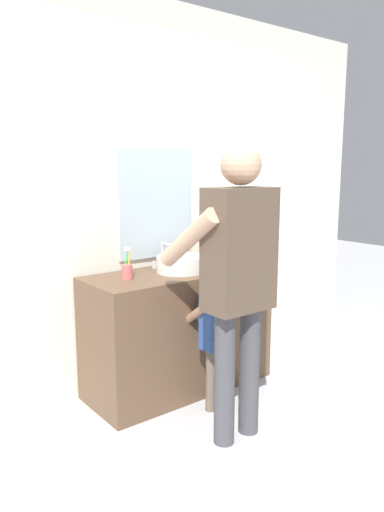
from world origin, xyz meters
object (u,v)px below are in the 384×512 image
(child_toddler, at_px, (216,328))
(adult_parent, at_px, (237,268))
(toothbrush_cup, at_px, (127,271))
(soap_bottle, at_px, (217,257))

(child_toddler, relative_size, adult_parent, 0.54)
(child_toddler, xyz_separation_m, adult_parent, (-0.13, -0.33, 0.47))
(toothbrush_cup, height_order, child_toddler, toothbrush_cup)
(toothbrush_cup, distance_m, child_toddler, 0.68)
(toothbrush_cup, height_order, adult_parent, adult_parent)
(soap_bottle, xyz_separation_m, adult_parent, (-0.46, -0.70, 0.09))
(soap_bottle, height_order, adult_parent, adult_parent)
(soap_bottle, height_order, child_toddler, soap_bottle)
(child_toddler, height_order, adult_parent, adult_parent)
(toothbrush_cup, bearing_deg, soap_bottle, -3.30)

